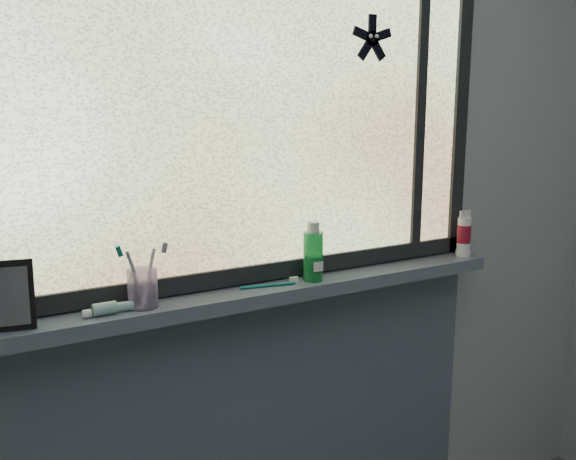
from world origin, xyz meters
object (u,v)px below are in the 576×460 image
(vanity_mirror, at_px, (4,296))
(cream_tube, at_px, (464,232))
(mouthwash_bottle, at_px, (313,251))
(toothbrush_cup, at_px, (143,288))

(vanity_mirror, xyz_separation_m, cream_tube, (1.43, -0.01, 0.00))
(vanity_mirror, height_order, cream_tube, vanity_mirror)
(mouthwash_bottle, xyz_separation_m, cream_tube, (0.60, 0.00, -0.00))
(vanity_mirror, bearing_deg, cream_tube, 11.64)
(toothbrush_cup, distance_m, mouthwash_bottle, 0.51)
(toothbrush_cup, height_order, mouthwash_bottle, mouthwash_bottle)
(toothbrush_cup, distance_m, cream_tube, 1.11)
(vanity_mirror, bearing_deg, mouthwash_bottle, 11.46)
(toothbrush_cup, bearing_deg, vanity_mirror, -179.89)
(vanity_mirror, relative_size, toothbrush_cup, 1.63)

